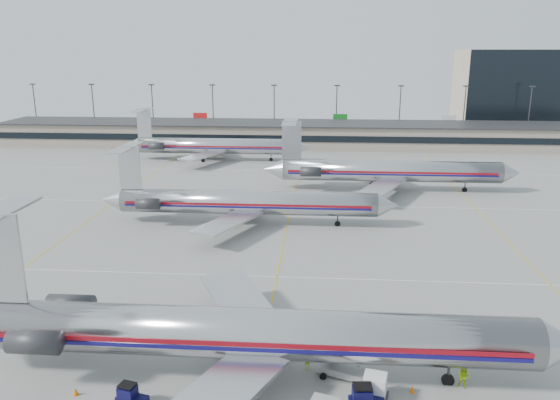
# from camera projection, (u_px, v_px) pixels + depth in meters

# --- Properties ---
(ground) EXTENTS (260.00, 260.00, 0.00)m
(ground) POSITION_uv_depth(u_px,v_px,m) (269.00, 319.00, 52.06)
(ground) COLOR gray
(ground) RESTS_ON ground
(apron_markings) EXTENTS (160.00, 0.15, 0.02)m
(apron_markings) POSITION_uv_depth(u_px,v_px,m) (277.00, 277.00, 61.67)
(apron_markings) COLOR silver
(apron_markings) RESTS_ON ground
(terminal) EXTENTS (162.00, 17.00, 6.25)m
(terminal) POSITION_uv_depth(u_px,v_px,m) (303.00, 134.00, 145.43)
(terminal) COLOR gray
(terminal) RESTS_ON ground
(light_mast_row) EXTENTS (163.60, 0.40, 15.28)m
(light_mast_row) POSITION_uv_depth(u_px,v_px,m) (305.00, 108.00, 157.48)
(light_mast_row) COLOR #38383D
(light_mast_row) RESTS_ON ground
(distant_building) EXTENTS (30.00, 20.00, 25.00)m
(distant_building) POSITION_uv_depth(u_px,v_px,m) (509.00, 92.00, 167.36)
(distant_building) COLOR tan
(distant_building) RESTS_ON ground
(jet_foreground) EXTENTS (49.70, 29.26, 13.01)m
(jet_foreground) POSITION_uv_depth(u_px,v_px,m) (241.00, 332.00, 41.97)
(jet_foreground) COLOR #BBBBC0
(jet_foreground) RESTS_ON ground
(jet_second_row) EXTENTS (43.86, 25.83, 11.48)m
(jet_second_row) POSITION_uv_depth(u_px,v_px,m) (242.00, 202.00, 79.69)
(jet_second_row) COLOR #BBBBC0
(jet_second_row) RESTS_ON ground
(jet_third_row) EXTENTS (46.18, 28.40, 12.63)m
(jet_third_row) POSITION_uv_depth(u_px,v_px,m) (385.00, 171.00, 98.90)
(jet_third_row) COLOR #BBBBC0
(jet_third_row) RESTS_ON ground
(jet_back_row) EXTENTS (43.27, 26.61, 11.83)m
(jet_back_row) POSITION_uv_depth(u_px,v_px,m) (213.00, 146.00, 126.23)
(jet_back_row) COLOR #BBBBC0
(jet_back_row) RESTS_ON ground
(tug_left) EXTENTS (2.41, 1.63, 1.79)m
(tug_left) POSITION_uv_depth(u_px,v_px,m) (130.00, 396.00, 39.04)
(tug_left) COLOR #0A0932
(tug_left) RESTS_ON ground
(tug_right) EXTENTS (2.61, 1.45, 2.05)m
(tug_right) POSITION_uv_depth(u_px,v_px,m) (365.00, 400.00, 38.47)
(tug_right) COLOR #0A0932
(tug_right) RESTS_ON ground
(uld_container) EXTENTS (2.26, 2.02, 2.05)m
(uld_container) POSITION_uv_depth(u_px,v_px,m) (375.00, 388.00, 39.65)
(uld_container) COLOR #2D2D30
(uld_container) RESTS_ON ground
(belt_loader) EXTENTS (4.64, 2.61, 2.38)m
(belt_loader) POSITION_uv_depth(u_px,v_px,m) (342.00, 369.00, 42.73)
(belt_loader) COLOR gray
(belt_loader) RESTS_ON ground
(ramp_worker_near) EXTENTS (0.68, 0.65, 1.57)m
(ramp_worker_near) POSITION_uv_depth(u_px,v_px,m) (308.00, 359.00, 43.83)
(ramp_worker_near) COLOR #98DF15
(ramp_worker_near) RESTS_ON ground
(ramp_worker_far) EXTENTS (1.13, 1.04, 1.88)m
(ramp_worker_far) POSITION_uv_depth(u_px,v_px,m) (464.00, 377.00, 41.10)
(ramp_worker_far) COLOR #ABD714
(ramp_worker_far) RESTS_ON ground
(cone_right) EXTENTS (0.53, 0.53, 0.56)m
(cone_right) POSITION_uv_depth(u_px,v_px,m) (412.00, 389.00, 40.76)
(cone_right) COLOR #DA6107
(cone_right) RESTS_ON ground
(cone_left) EXTENTS (0.50, 0.50, 0.59)m
(cone_left) POSITION_uv_depth(u_px,v_px,m) (75.00, 392.00, 40.44)
(cone_left) COLOR #DA6107
(cone_left) RESTS_ON ground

